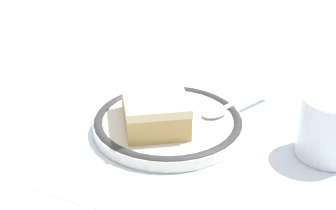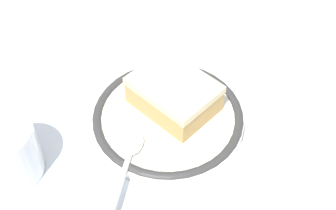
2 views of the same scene
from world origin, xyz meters
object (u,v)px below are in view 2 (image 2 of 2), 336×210
object	(u,v)px
plate	(168,119)
cup	(6,153)
cake_slice	(174,94)
spoon	(128,160)

from	to	relation	value
plate	cup	bearing A→B (deg)	-173.02
cake_slice	cup	distance (m)	0.20
cake_slice	cup	world-z (taller)	cup
plate	cake_slice	distance (m)	0.03
cake_slice	cup	bearing A→B (deg)	-169.26
cake_slice	spoon	bearing A→B (deg)	-135.75
spoon	cup	distance (m)	0.13
cake_slice	cup	xyz separation A→B (m)	(-0.20, -0.04, -0.00)
cake_slice	spoon	size ratio (longest dim) A/B	0.99
cake_slice	cup	size ratio (longest dim) A/B	1.66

